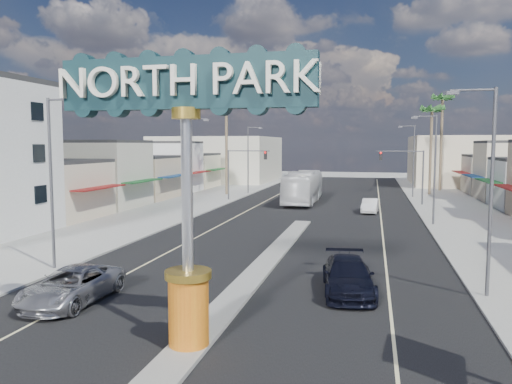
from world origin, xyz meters
The scene contains 24 objects.
ground centered at (0.00, 30.00, 0.00)m, with size 160.00×160.00×0.00m, color gray.
road centered at (0.00, 30.00, 0.01)m, with size 20.00×120.00×0.01m, color black.
median_island centered at (0.00, 14.00, 0.08)m, with size 1.30×30.00×0.16m, color gray.
sidewalk_left centered at (-14.00, 30.00, 0.06)m, with size 8.00×120.00×0.12m, color gray.
sidewalk_right centered at (14.00, 30.00, 0.06)m, with size 8.00×120.00×0.12m, color gray.
storefront_row_left centered at (-24.00, 43.00, 3.00)m, with size 12.00×42.00×6.00m, color beige.
backdrop_far_left centered at (-22.00, 75.00, 4.00)m, with size 20.00×20.00×8.00m, color #B7B29E.
backdrop_far_right centered at (22.00, 75.00, 4.00)m, with size 20.00×20.00×8.00m, color beige.
gateway_sign centered at (0.00, 1.98, 5.93)m, with size 8.20×1.50×9.15m.
traffic_signal_left centered at (-9.18, 43.99, 4.27)m, with size 5.09×0.45×6.00m.
traffic_signal_right centered at (9.18, 43.99, 4.27)m, with size 5.09×0.45×6.00m.
streetlight_l_near centered at (-10.43, 10.00, 5.07)m, with size 2.03×0.22×9.00m.
streetlight_l_mid centered at (-10.43, 30.00, 5.07)m, with size 2.03×0.22×9.00m.
streetlight_l_far centered at (-10.43, 52.00, 5.07)m, with size 2.03×0.22×9.00m.
streetlight_r_near centered at (10.43, 10.00, 5.07)m, with size 2.03×0.22×9.00m.
streetlight_r_mid centered at (10.43, 30.00, 5.07)m, with size 2.03×0.22×9.00m.
streetlight_r_far centered at (10.43, 52.00, 5.07)m, with size 2.03×0.22×9.00m.
palm_left_far centered at (-13.00, 50.00, 11.50)m, with size 2.60×2.60×13.10m.
palm_right_mid centered at (13.00, 56.00, 10.60)m, with size 2.60×2.60×12.10m.
palm_right_far centered at (15.00, 62.00, 12.39)m, with size 2.60×2.60×14.10m.
suv_left centered at (-6.47, 5.35, 0.74)m, with size 2.44×5.30×1.47m, color #A2A2A7.
suv_right centered at (4.71, 9.42, 0.77)m, with size 2.16×5.32×1.55m, color black.
car_parked_right centered at (5.50, 36.72, 0.69)m, with size 1.46×4.17×1.37m, color silver.
city_bus centered at (-2.01, 43.61, 1.80)m, with size 3.02×12.90×3.59m, color silver.
Camera 1 is at (5.69, -12.72, 6.62)m, focal length 35.00 mm.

